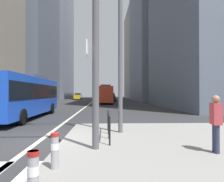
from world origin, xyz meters
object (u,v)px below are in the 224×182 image
at_px(bollard_front, 33,174).
at_px(pedestrian_waiting, 216,121).
at_px(car_receding_near, 111,97).
at_px(traffic_signal_gantry, 36,26).
at_px(city_bus_red_distant, 105,93).
at_px(city_bus_blue_oncoming, 24,94).
at_px(city_bus_red_receding, 105,94).
at_px(car_oncoming_mid, 78,96).
at_px(bollard_left, 55,149).
at_px(street_lamp_post, 120,20).

relative_size(bollard_front, pedestrian_waiting, 0.49).
height_order(car_receding_near, traffic_signal_gantry, traffic_signal_gantry).
bearing_deg(city_bus_red_distant, city_bus_blue_oncoming, -98.37).
relative_size(city_bus_red_receding, city_bus_red_distant, 0.93).
bearing_deg(car_oncoming_mid, city_bus_red_distant, -5.30).
height_order(car_oncoming_mid, pedestrian_waiting, car_oncoming_mid).
relative_size(traffic_signal_gantry, bollard_front, 7.04).
height_order(city_bus_blue_oncoming, city_bus_red_receding, same).
relative_size(car_oncoming_mid, pedestrian_waiting, 2.44).
bearing_deg(pedestrian_waiting, traffic_signal_gantry, 173.99).
bearing_deg(car_oncoming_mid, bollard_left, -83.53).
bearing_deg(city_bus_blue_oncoming, street_lamp_post, -45.05).
relative_size(city_bus_blue_oncoming, bollard_front, 13.10).
relative_size(city_bus_red_receding, pedestrian_waiting, 6.18).
distance_m(city_bus_red_distant, traffic_signal_gantry, 53.29).
height_order(city_bus_blue_oncoming, city_bus_red_distant, same).
distance_m(bollard_front, bollard_left, 1.58).
bearing_deg(car_receding_near, bollard_front, -93.50).
bearing_deg(bollard_front, city_bus_blue_oncoming, 110.91).
height_order(street_lamp_post, bollard_front, street_lamp_post).
xyz_separation_m(city_bus_blue_oncoming, street_lamp_post, (6.88, -6.89, 3.45)).
xyz_separation_m(city_bus_red_receding, street_lamp_post, (0.52, -29.82, 3.45)).
bearing_deg(traffic_signal_gantry, car_receding_near, 84.87).
bearing_deg(car_receding_near, street_lamp_post, -91.34).
xyz_separation_m(car_oncoming_mid, car_receding_near, (9.16, -11.00, 0.00)).
distance_m(city_bus_red_receding, bollard_front, 36.03).
xyz_separation_m(city_bus_blue_oncoming, car_oncoming_mid, (-1.34, 44.19, -0.85)).
height_order(car_receding_near, bollard_front, car_receding_near).
xyz_separation_m(city_bus_red_distant, bollard_front, (-1.40, -56.52, -1.21)).
height_order(car_receding_near, bollard_left, car_receding_near).
relative_size(car_oncoming_mid, bollard_front, 4.95).
xyz_separation_m(bollard_left, pedestrian_waiting, (4.52, 1.18, 0.49)).
bearing_deg(traffic_signal_gantry, pedestrian_waiting, -6.01).
distance_m(city_bus_blue_oncoming, car_receding_near, 34.10).
height_order(car_oncoming_mid, traffic_signal_gantry, traffic_signal_gantry).
relative_size(city_bus_blue_oncoming, car_receding_near, 2.65).
xyz_separation_m(city_bus_blue_oncoming, traffic_signal_gantry, (3.96, -9.71, 2.26)).
bearing_deg(traffic_signal_gantry, bollard_left, -60.20).
bearing_deg(bollard_front, pedestrian_waiting, 31.46).
xyz_separation_m(city_bus_red_distant, bollard_left, (-1.42, -54.95, -1.21)).
bearing_deg(car_oncoming_mid, traffic_signal_gantry, -84.38).
bearing_deg(city_bus_blue_oncoming, city_bus_red_receding, 74.50).
bearing_deg(traffic_signal_gantry, car_oncoming_mid, 95.62).
height_order(city_bus_blue_oncoming, traffic_signal_gantry, traffic_signal_gantry).
bearing_deg(pedestrian_waiting, bollard_left, -165.36).
xyz_separation_m(car_receding_near, pedestrian_waiting, (1.68, -43.48, 0.12)).
relative_size(city_bus_red_distant, traffic_signal_gantry, 1.91).
height_order(city_bus_red_receding, pedestrian_waiting, city_bus_red_receding).
relative_size(city_bus_red_distant, street_lamp_post, 1.43).
distance_m(city_bus_red_receding, car_receding_near, 10.39).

